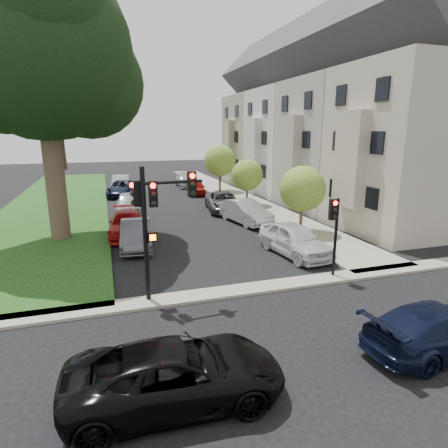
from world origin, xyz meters
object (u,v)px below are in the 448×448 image
object	(u,v)px
eucalyptus	(40,50)
small_tree_a	(302,189)
small_tree_b	(247,175)
car_parked_6	(127,224)
traffic_signal_secondary	(334,223)
car_parked_5	(136,234)
car_parked_8	(122,188)
car_parked_0	(295,239)
car_parked_1	(245,212)
small_tree_c	(220,161)
car_parked_2	(223,202)
traffic_signal_main	(155,210)
car_parked_9	(121,183)
car_cross_far	(440,328)
car_parked_3	(197,188)
car_parked_7	(128,203)
car_cross_near	(176,374)

from	to	relation	value
eucalyptus	small_tree_a	world-z (taller)	eucalyptus
small_tree_b	car_parked_6	world-z (taller)	small_tree_b
small_tree_a	traffic_signal_secondary	distance (m)	7.19
car_parked_5	car_parked_8	distance (m)	17.36
small_tree_a	car_parked_5	bearing A→B (deg)	179.66
car_parked_0	car_parked_1	xyz separation A→B (m)	(0.03, 7.12, -0.02)
car_parked_0	car_parked_5	distance (m)	8.35
eucalyptus	small_tree_c	xyz separation A→B (m)	(13.93, 13.89, -6.96)
car_parked_2	traffic_signal_main	bearing A→B (deg)	-107.89
small_tree_a	traffic_signal_secondary	size ratio (longest dim) A/B	1.20
small_tree_c	car_parked_8	bearing A→B (deg)	176.79
traffic_signal_secondary	car_parked_1	distance (m)	10.46
car_parked_5	car_parked_9	size ratio (longest dim) A/B	0.94
traffic_signal_main	car_parked_0	bearing A→B (deg)	23.59
small_tree_b	car_cross_far	size ratio (longest dim) A/B	0.82
small_tree_a	car_parked_3	bearing A→B (deg)	99.42
car_parked_9	car_parked_7	bearing A→B (deg)	-83.56
small_tree_a	car_parked_0	xyz separation A→B (m)	(-2.33, -3.58, -1.94)
traffic_signal_main	car_parked_1	xyz separation A→B (m)	(7.32, 10.30, -2.63)
car_parked_2	car_parked_7	world-z (taller)	car_parked_7
car_cross_near	car_parked_1	bearing A→B (deg)	-23.67
car_parked_6	car_parked_7	xyz separation A→B (m)	(0.49, 6.37, 0.06)
car_parked_8	car_parked_0	bearing A→B (deg)	-60.42
car_cross_far	car_parked_3	xyz separation A→B (m)	(-0.18, 28.49, -0.00)
car_parked_6	car_parked_7	world-z (taller)	car_parked_7
traffic_signal_secondary	car_parked_7	bearing A→B (deg)	114.88
small_tree_c	traffic_signal_secondary	size ratio (longest dim) A/B	1.40
car_cross_near	car_parked_1	xyz separation A→B (m)	(7.69, 15.78, 0.08)
car_cross_near	car_parked_9	world-z (taller)	car_parked_9
car_parked_8	traffic_signal_secondary	bearing A→B (deg)	-62.80
small_tree_b	car_cross_near	bearing A→B (deg)	-115.00
car_cross_far	car_parked_2	bearing A→B (deg)	-4.04
car_parked_6	car_parked_9	bearing A→B (deg)	92.57
car_parked_3	car_cross_far	bearing A→B (deg)	-80.11
eucalyptus	small_tree_b	bearing A→B (deg)	23.92
small_tree_b	traffic_signal_secondary	size ratio (longest dim) A/B	1.13
traffic_signal_main	car_cross_far	xyz separation A→B (m)	(7.14, -5.70, -2.73)
small_tree_c	car_cross_far	bearing A→B (deg)	-94.82
small_tree_b	car_parked_5	distance (m)	13.53
small_tree_c	car_parked_9	xyz separation A→B (m)	(-9.63, 4.13, -2.41)
car_cross_far	car_cross_near	bearing A→B (deg)	84.19
car_cross_near	car_parked_2	distance (m)	21.40
small_tree_a	car_parked_1	world-z (taller)	small_tree_a
traffic_signal_main	car_parked_9	world-z (taller)	traffic_signal_main
small_tree_c	car_cross_near	distance (m)	30.88
small_tree_c	car_cross_near	xyz separation A→B (m)	(-9.98, -29.11, -2.50)
small_tree_a	car_parked_3	world-z (taller)	small_tree_a
traffic_signal_main	car_cross_near	distance (m)	6.12
small_tree_b	car_parked_1	world-z (taller)	small_tree_b
car_parked_0	car_parked_9	distance (m)	25.64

